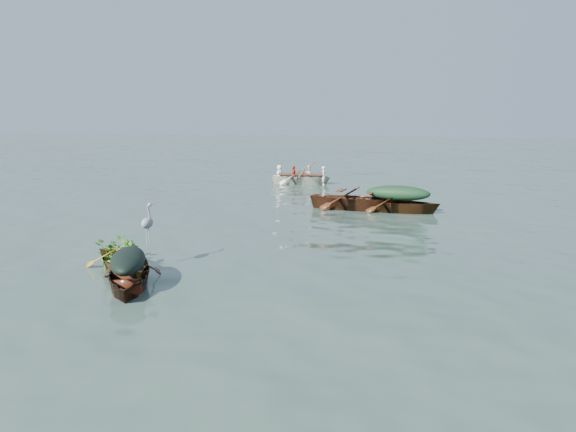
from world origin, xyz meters
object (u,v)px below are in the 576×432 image
(heron, at_px, (148,230))
(green_tarp_boat, at_px, (397,212))
(yellow_dinghy, at_px, (125,272))
(dark_covered_boat, at_px, (129,286))
(open_wooden_boat, at_px, (356,210))
(rowed_boat, at_px, (301,184))

(heron, bearing_deg, green_tarp_boat, 14.94)
(yellow_dinghy, distance_m, dark_covered_boat, 1.11)
(dark_covered_boat, distance_m, green_tarp_boat, 10.90)
(open_wooden_boat, bearing_deg, rowed_boat, 35.08)
(green_tarp_boat, relative_size, rowed_boat, 1.00)
(green_tarp_boat, relative_size, open_wooden_boat, 0.87)
(dark_covered_boat, distance_m, open_wooden_boat, 10.50)
(yellow_dinghy, height_order, open_wooden_boat, open_wooden_boat)
(dark_covered_boat, height_order, rowed_boat, rowed_boat)
(dark_covered_boat, distance_m, rowed_boat, 16.58)
(rowed_boat, height_order, heron, heron)
(yellow_dinghy, height_order, rowed_boat, rowed_boat)
(dark_covered_boat, bearing_deg, rowed_boat, 65.98)
(dark_covered_boat, relative_size, open_wooden_boat, 0.72)
(green_tarp_boat, relative_size, heron, 4.31)
(yellow_dinghy, bearing_deg, heron, 5.19)
(green_tarp_boat, bearing_deg, heron, 155.69)
(dark_covered_boat, xyz_separation_m, green_tarp_boat, (5.04, 9.66, 0.00))
(yellow_dinghy, xyz_separation_m, rowed_boat, (0.96, 15.64, 0.00))
(yellow_dinghy, height_order, green_tarp_boat, green_tarp_boat)
(dark_covered_boat, height_order, green_tarp_boat, green_tarp_boat)
(dark_covered_boat, relative_size, green_tarp_boat, 0.82)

